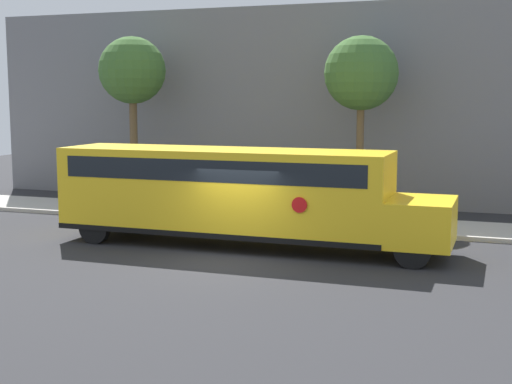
% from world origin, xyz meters
% --- Properties ---
extents(ground_plane, '(60.00, 60.00, 0.00)m').
position_xyz_m(ground_plane, '(0.00, 0.00, 0.00)').
color(ground_plane, '#28282B').
extents(sidewalk_strip, '(44.00, 3.00, 0.15)m').
position_xyz_m(sidewalk_strip, '(0.00, 6.50, 0.07)').
color(sidewalk_strip, '#B2ADA3').
rests_on(sidewalk_strip, ground).
extents(building_backdrop, '(32.00, 4.00, 8.38)m').
position_xyz_m(building_backdrop, '(0.00, 13.00, 4.19)').
color(building_backdrop, slate).
rests_on(building_backdrop, ground).
extents(school_bus, '(11.97, 2.57, 2.98)m').
position_xyz_m(school_bus, '(-0.56, 1.86, 1.72)').
color(school_bus, yellow).
rests_on(school_bus, ground).
extents(tree_near_sidewalk, '(2.83, 2.83, 7.08)m').
position_xyz_m(tree_near_sidewalk, '(-7.87, 8.76, 5.59)').
color(tree_near_sidewalk, brown).
rests_on(tree_near_sidewalk, ground).
extents(tree_far_sidewalk, '(2.82, 2.82, 6.85)m').
position_xyz_m(tree_far_sidewalk, '(1.87, 8.88, 5.39)').
color(tree_far_sidewalk, brown).
rests_on(tree_far_sidewalk, ground).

